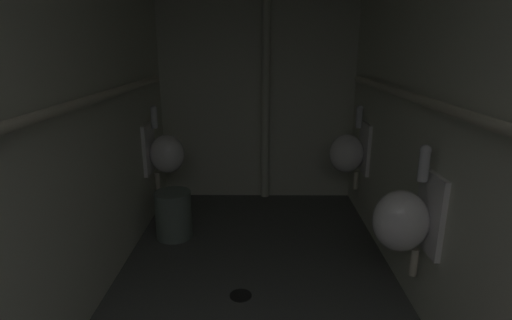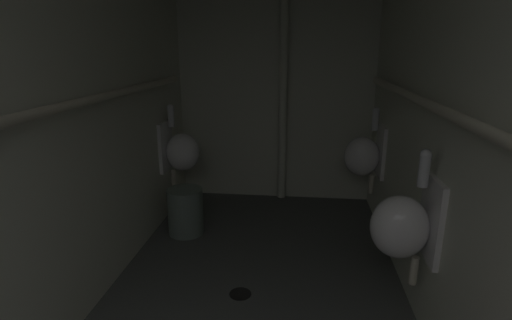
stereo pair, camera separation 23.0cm
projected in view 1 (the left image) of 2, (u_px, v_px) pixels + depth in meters
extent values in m
cube|color=#4C4F4C|center=(255.00, 320.00, 2.35)|extent=(2.03, 3.97, 0.08)
cube|color=beige|center=(62.00, 116.00, 2.02)|extent=(0.06, 3.97, 2.36)
cube|color=beige|center=(450.00, 116.00, 2.00)|extent=(0.06, 3.97, 2.36)
cube|color=beige|center=(257.00, 82.00, 3.89)|extent=(2.03, 0.06, 2.36)
ellipsoid|color=white|center=(167.00, 154.00, 3.46)|extent=(0.30, 0.26, 0.34)
cube|color=white|center=(149.00, 148.00, 3.45)|extent=(0.03, 0.30, 0.44)
cylinder|color=silver|center=(154.00, 119.00, 3.38)|extent=(0.06, 0.06, 0.16)
sphere|color=silver|center=(154.00, 109.00, 3.35)|extent=(0.06, 0.06, 0.06)
cylinder|color=beige|center=(158.00, 181.00, 3.53)|extent=(0.04, 0.04, 0.16)
ellipsoid|color=white|center=(400.00, 221.00, 2.14)|extent=(0.30, 0.26, 0.34)
cube|color=white|center=(430.00, 212.00, 2.13)|extent=(0.03, 0.30, 0.44)
cylinder|color=silver|center=(424.00, 166.00, 2.06)|extent=(0.06, 0.06, 0.16)
sphere|color=silver|center=(426.00, 150.00, 2.03)|extent=(0.06, 0.06, 0.06)
cylinder|color=beige|center=(414.00, 262.00, 2.21)|extent=(0.04, 0.04, 0.16)
ellipsoid|color=white|center=(346.00, 153.00, 3.48)|extent=(0.30, 0.26, 0.34)
cube|color=white|center=(364.00, 148.00, 3.47)|extent=(0.03, 0.30, 0.44)
cylinder|color=silver|center=(359.00, 118.00, 3.39)|extent=(0.06, 0.06, 0.16)
sphere|color=silver|center=(360.00, 109.00, 3.37)|extent=(0.06, 0.06, 0.06)
cylinder|color=beige|center=(356.00, 180.00, 3.55)|extent=(0.04, 0.04, 0.16)
cylinder|color=beige|center=(77.00, 104.00, 1.99)|extent=(0.05, 3.11, 0.05)
sphere|color=beige|center=(155.00, 79.00, 3.48)|extent=(0.06, 0.06, 0.06)
cylinder|color=beige|center=(435.00, 105.00, 1.97)|extent=(0.05, 3.19, 0.05)
sphere|color=beige|center=(359.00, 79.00, 3.50)|extent=(0.06, 0.06, 0.06)
cylinder|color=beige|center=(266.00, 83.00, 3.78)|extent=(0.08, 0.08, 2.31)
cylinder|color=black|center=(241.00, 295.00, 2.51)|extent=(0.14, 0.14, 0.01)
cylinder|color=slate|center=(174.00, 215.00, 3.23)|extent=(0.29, 0.29, 0.39)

